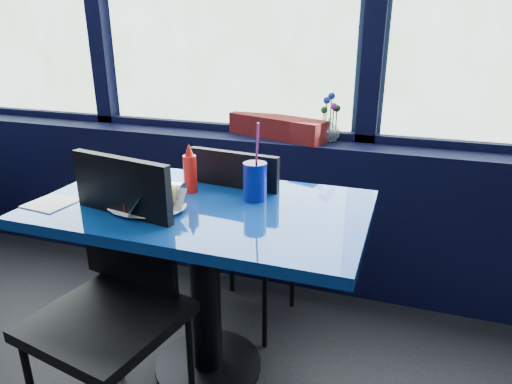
% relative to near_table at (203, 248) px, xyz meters
% --- Properties ---
extents(window_sill, '(5.00, 0.26, 0.80)m').
position_rel_near_table_xyz_m(window_sill, '(-0.30, 0.87, -0.17)').
color(window_sill, black).
rests_on(window_sill, ground).
extents(near_table, '(1.20, 0.70, 0.75)m').
position_rel_near_table_xyz_m(near_table, '(0.00, 0.00, 0.00)').
color(near_table, black).
rests_on(near_table, ground).
extents(chair_near_front, '(0.50, 0.50, 0.95)m').
position_rel_near_table_xyz_m(chair_near_front, '(-0.19, -0.30, -0.02)').
color(chair_near_front, black).
rests_on(chair_near_front, ground).
extents(chair_near_back, '(0.44, 0.45, 0.89)m').
position_rel_near_table_xyz_m(chair_near_back, '(0.03, 0.32, -0.05)').
color(chair_near_back, black).
rests_on(chair_near_back, ground).
extents(planter_box, '(0.56, 0.31, 0.11)m').
position_rel_near_table_xyz_m(planter_box, '(0.02, 0.89, 0.29)').
color(planter_box, maroon).
rests_on(planter_box, window_sill).
extents(flower_vase, '(0.14, 0.15, 0.25)m').
position_rel_near_table_xyz_m(flower_vase, '(0.30, 0.88, 0.31)').
color(flower_vase, silver).
rests_on(flower_vase, window_sill).
extents(food_basket, '(0.31, 0.31, 0.10)m').
position_rel_near_table_xyz_m(food_basket, '(-0.16, -0.11, 0.22)').
color(food_basket, red).
rests_on(food_basket, near_table).
extents(ketchup_bottle, '(0.05, 0.05, 0.19)m').
position_rel_near_table_xyz_m(ketchup_bottle, '(-0.09, 0.10, 0.27)').
color(ketchup_bottle, red).
rests_on(ketchup_bottle, near_table).
extents(soda_cup, '(0.09, 0.09, 0.30)m').
position_rel_near_table_xyz_m(soda_cup, '(0.17, 0.10, 0.26)').
color(soda_cup, '#0D1A94').
rests_on(soda_cup, near_table).
extents(napkin, '(0.17, 0.17, 0.00)m').
position_rel_near_table_xyz_m(napkin, '(-0.52, -0.18, 0.18)').
color(napkin, white).
rests_on(napkin, near_table).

